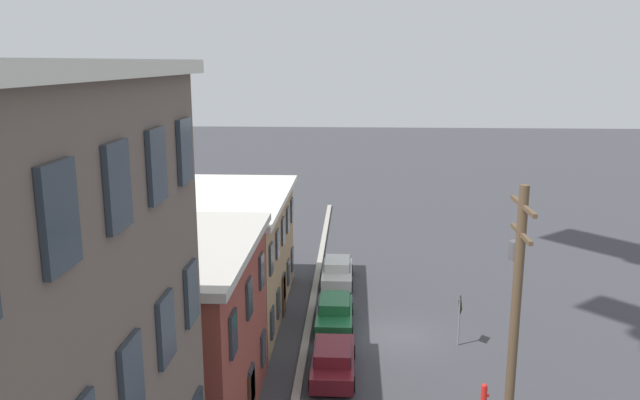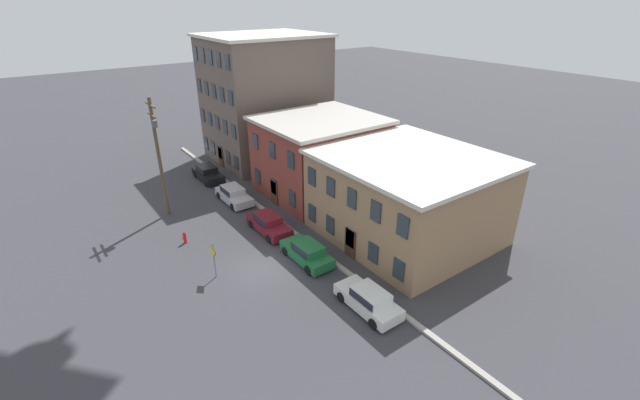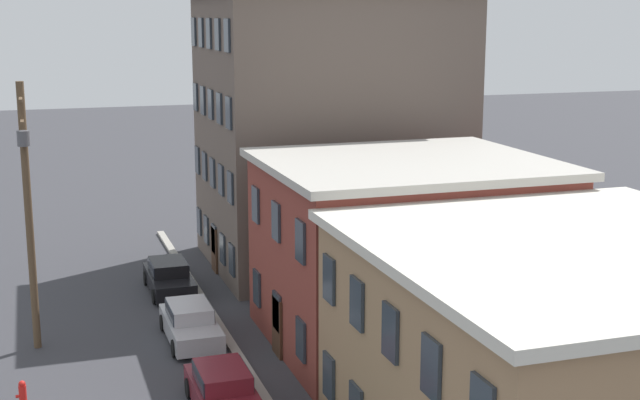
% 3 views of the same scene
% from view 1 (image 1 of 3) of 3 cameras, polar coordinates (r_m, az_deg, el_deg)
% --- Properties ---
extents(ground_plane, '(200.00, 200.00, 0.00)m').
position_cam_1_polar(ground_plane, '(31.93, 7.10, -12.22)').
color(ground_plane, '#38383D').
extents(kerb_strip, '(56.00, 0.36, 0.16)m').
position_cam_1_polar(kerb_strip, '(31.89, -1.17, -11.99)').
color(kerb_strip, '#9E998E').
rests_on(kerb_strip, ground_plane).
extents(apartment_midblock, '(9.48, 10.45, 7.07)m').
position_cam_1_polar(apartment_midblock, '(24.55, -18.27, -11.60)').
color(apartment_midblock, brown).
rests_on(apartment_midblock, ground_plane).
extents(apartment_far, '(12.30, 11.51, 6.48)m').
position_cam_1_polar(apartment_far, '(34.24, -12.67, -4.87)').
color(apartment_far, '#9E7A56').
rests_on(apartment_far, ground_plane).
extents(car_maroon, '(4.40, 1.92, 1.43)m').
position_cam_1_polar(car_maroon, '(27.83, 1.21, -14.32)').
color(car_maroon, maroon).
rests_on(car_maroon, ground_plane).
extents(car_green, '(4.40, 1.92, 1.43)m').
position_cam_1_polar(car_green, '(32.59, 1.34, -10.15)').
color(car_green, '#1E6638').
rests_on(car_green, ground_plane).
extents(car_white, '(4.40, 1.92, 1.43)m').
position_cam_1_polar(car_white, '(38.59, 1.59, -6.47)').
color(car_white, silver).
rests_on(car_white, ground_plane).
extents(caution_sign, '(0.99, 0.08, 2.54)m').
position_cam_1_polar(caution_sign, '(30.80, 12.67, -9.95)').
color(caution_sign, slate).
rests_on(caution_sign, ground_plane).
extents(utility_pole, '(2.40, 0.44, 10.00)m').
position_cam_1_polar(utility_pole, '(19.45, 17.29, -11.47)').
color(utility_pole, brown).
rests_on(utility_pole, ground_plane).
extents(fire_hydrant, '(0.24, 0.34, 0.96)m').
position_cam_1_polar(fire_hydrant, '(26.55, 14.77, -16.83)').
color(fire_hydrant, red).
rests_on(fire_hydrant, ground_plane).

